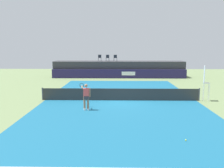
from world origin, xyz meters
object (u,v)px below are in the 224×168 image
at_px(spectator_chair_far_left, 100,58).
at_px(tennis_player, 86,96).
at_px(umpire_chair, 205,81).
at_px(tennis_ball, 186,140).
at_px(spectator_chair_center, 115,58).
at_px(net_post_far, 199,94).
at_px(net_post_near, 42,94).
at_px(spectator_chair_left, 108,58).

xyz_separation_m(spectator_chair_far_left, tennis_player, (0.32, -18.15, -1.73)).
height_order(umpire_chair, tennis_player, umpire_chair).
bearing_deg(tennis_ball, tennis_player, 133.89).
height_order(spectator_chair_center, net_post_far, spectator_chair_center).
relative_size(net_post_near, tennis_ball, 14.71).
bearing_deg(spectator_chair_far_left, net_post_near, -103.07).
bearing_deg(spectator_chair_center, spectator_chair_far_left, 174.13).
distance_m(umpire_chair, net_post_near, 12.86).
distance_m(net_post_near, tennis_player, 4.88).
height_order(spectator_chair_far_left, tennis_ball, spectator_chair_far_left).
distance_m(spectator_chair_center, umpire_chair, 16.60).
relative_size(spectator_chair_far_left, net_post_near, 0.89).
bearing_deg(net_post_near, tennis_player, -37.44).
xyz_separation_m(spectator_chair_center, net_post_far, (6.69, -14.98, -2.19)).
distance_m(spectator_chair_far_left, umpire_chair, 17.83).
distance_m(spectator_chair_left, spectator_chair_center, 1.08).
bearing_deg(net_post_far, umpire_chair, 2.76).
height_order(umpire_chair, net_post_near, umpire_chair).
xyz_separation_m(umpire_chair, net_post_near, (-12.82, -0.02, -1.09)).
relative_size(spectator_chair_center, umpire_chair, 0.32).
xyz_separation_m(spectator_chair_center, umpire_chair, (7.10, -14.96, -1.11)).
height_order(spectator_chair_center, tennis_player, spectator_chair_center).
xyz_separation_m(spectator_chair_far_left, spectator_chair_left, (1.10, -0.18, 0.00)).
height_order(spectator_chair_far_left, tennis_player, spectator_chair_far_left).
relative_size(spectator_chair_center, net_post_far, 0.89).
bearing_deg(spectator_chair_left, umpire_chair, -61.39).
distance_m(net_post_far, tennis_player, 9.05).
bearing_deg(tennis_ball, net_post_far, 68.12).
relative_size(spectator_chair_far_left, net_post_far, 0.89).
xyz_separation_m(spectator_chair_far_left, net_post_near, (-3.53, -15.20, -2.19)).
bearing_deg(spectator_chair_center, spectator_chair_left, 177.53).
relative_size(spectator_chair_center, net_post_near, 0.89).
bearing_deg(spectator_chair_center, net_post_near, -110.87).
height_order(spectator_chair_far_left, spectator_chair_center, same).
xyz_separation_m(spectator_chair_left, tennis_player, (-0.78, -17.98, -1.73)).
relative_size(net_post_near, net_post_far, 1.00).
height_order(spectator_chair_center, tennis_ball, spectator_chair_center).
xyz_separation_m(net_post_near, tennis_ball, (9.05, -8.35, -0.46)).
xyz_separation_m(net_post_near, net_post_far, (12.40, 0.00, 0.00)).
relative_size(umpire_chair, net_post_near, 2.76).
xyz_separation_m(net_post_far, tennis_ball, (-3.35, -8.35, -0.46)).
bearing_deg(net_post_near, net_post_far, 0.00).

